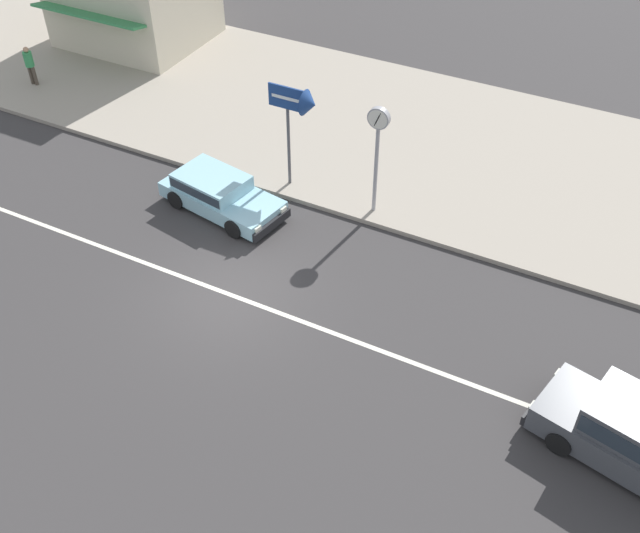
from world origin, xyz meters
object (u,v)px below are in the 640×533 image
object	(u,v)px
hatchback_pale_blue_2	(218,192)
arrow_signboard	(304,107)
street_clock	(378,135)
pedestrian_mid_kerb	(29,63)

from	to	relation	value
hatchback_pale_blue_2	arrow_signboard	distance (m)	3.74
street_clock	pedestrian_mid_kerb	distance (m)	15.25
pedestrian_mid_kerb	hatchback_pale_blue_2	bearing A→B (deg)	-17.02
pedestrian_mid_kerb	arrow_signboard	bearing A→B (deg)	-5.90
arrow_signboard	pedestrian_mid_kerb	world-z (taller)	arrow_signboard
hatchback_pale_blue_2	pedestrian_mid_kerb	size ratio (longest dim) A/B	2.75
hatchback_pale_blue_2	pedestrian_mid_kerb	bearing A→B (deg)	162.98
hatchback_pale_blue_2	pedestrian_mid_kerb	distance (m)	11.17
hatchback_pale_blue_2	arrow_signboard	bearing A→B (deg)	44.53
hatchback_pale_blue_2	arrow_signboard	size ratio (longest dim) A/B	1.21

